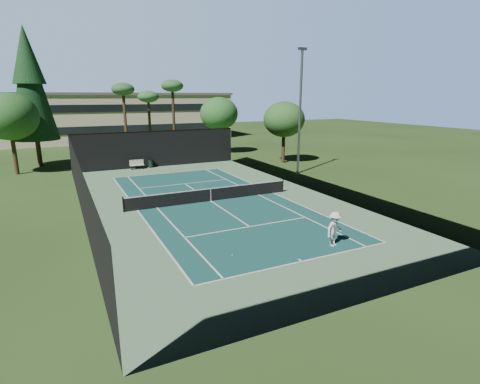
% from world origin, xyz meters
% --- Properties ---
extents(ground, '(160.00, 160.00, 0.00)m').
position_xyz_m(ground, '(0.00, 0.00, 0.00)').
color(ground, '#2A4A1B').
rests_on(ground, ground).
extents(apron_slab, '(18.00, 32.00, 0.01)m').
position_xyz_m(apron_slab, '(0.00, 0.00, 0.01)').
color(apron_slab, '#618B63').
rests_on(apron_slab, ground).
extents(court_surface, '(10.97, 23.77, 0.01)m').
position_xyz_m(court_surface, '(0.00, 0.00, 0.01)').
color(court_surface, '#19504B').
rests_on(court_surface, ground).
extents(court_lines, '(11.07, 23.87, 0.01)m').
position_xyz_m(court_lines, '(0.00, 0.00, 0.02)').
color(court_lines, white).
rests_on(court_lines, ground).
extents(tennis_net, '(12.90, 0.10, 1.10)m').
position_xyz_m(tennis_net, '(0.00, 0.00, 0.56)').
color(tennis_net, black).
rests_on(tennis_net, ground).
extents(fence, '(18.04, 32.05, 4.03)m').
position_xyz_m(fence, '(0.00, 0.06, 2.01)').
color(fence, black).
rests_on(fence, ground).
extents(player, '(1.36, 1.01, 1.88)m').
position_xyz_m(player, '(2.68, -10.96, 0.94)').
color(player, white).
rests_on(player, ground).
extents(tennis_ball_a, '(0.07, 0.07, 0.07)m').
position_xyz_m(tennis_ball_a, '(-2.75, -9.84, 0.04)').
color(tennis_ball_a, '#B0D02F').
rests_on(tennis_ball_a, ground).
extents(tennis_ball_b, '(0.07, 0.07, 0.07)m').
position_xyz_m(tennis_ball_b, '(-0.79, 2.25, 0.03)').
color(tennis_ball_b, '#C6D430').
rests_on(tennis_ball_b, ground).
extents(tennis_ball_c, '(0.07, 0.07, 0.07)m').
position_xyz_m(tennis_ball_c, '(0.91, 4.49, 0.04)').
color(tennis_ball_c, '#CAD530').
rests_on(tennis_ball_c, ground).
extents(tennis_ball_d, '(0.07, 0.07, 0.07)m').
position_xyz_m(tennis_ball_d, '(-4.45, 4.31, 0.04)').
color(tennis_ball_d, '#C4E233').
rests_on(tennis_ball_d, ground).
extents(park_bench, '(1.50, 0.45, 1.02)m').
position_xyz_m(park_bench, '(-2.50, 15.48, 0.55)').
color(park_bench, beige).
rests_on(park_bench, ground).
extents(trash_bin, '(0.56, 0.56, 0.95)m').
position_xyz_m(trash_bin, '(-0.94, 15.70, 0.48)').
color(trash_bin, black).
rests_on(trash_bin, ground).
extents(pine_tree, '(4.80, 4.80, 15.00)m').
position_xyz_m(pine_tree, '(-12.00, 22.00, 9.55)').
color(pine_tree, '#47331E').
rests_on(pine_tree, ground).
extents(palm_a, '(2.80, 2.80, 9.32)m').
position_xyz_m(palm_a, '(-2.00, 24.00, 8.19)').
color(palm_a, '#4C3720').
rests_on(palm_a, ground).
extents(palm_b, '(2.80, 2.80, 8.42)m').
position_xyz_m(palm_b, '(1.50, 26.00, 7.36)').
color(palm_b, '#47311E').
rests_on(palm_b, ground).
extents(palm_c, '(2.80, 2.80, 9.77)m').
position_xyz_m(palm_c, '(4.00, 23.00, 8.60)').
color(palm_c, '#3F2C1B').
rests_on(palm_c, ground).
extents(decid_tree_a, '(5.12, 5.12, 7.62)m').
position_xyz_m(decid_tree_a, '(10.00, 22.00, 5.42)').
color(decid_tree_a, '#43291C').
rests_on(decid_tree_a, ground).
extents(decid_tree_b, '(4.80, 4.80, 7.14)m').
position_xyz_m(decid_tree_b, '(14.00, 12.00, 5.08)').
color(decid_tree_b, '#4A3320').
rests_on(decid_tree_b, ground).
extents(decid_tree_c, '(5.44, 5.44, 8.09)m').
position_xyz_m(decid_tree_c, '(-14.00, 18.00, 5.76)').
color(decid_tree_c, '#4A341F').
rests_on(decid_tree_c, ground).
extents(campus_building, '(40.50, 12.50, 8.30)m').
position_xyz_m(campus_building, '(0.00, 45.98, 4.21)').
color(campus_building, beige).
rests_on(campus_building, ground).
extents(light_pole, '(0.90, 0.25, 12.22)m').
position_xyz_m(light_pole, '(12.00, 6.00, 6.46)').
color(light_pole, gray).
rests_on(light_pole, ground).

